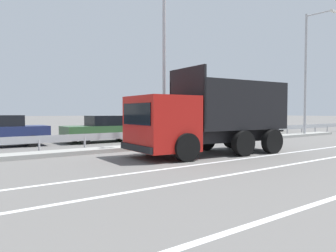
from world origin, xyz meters
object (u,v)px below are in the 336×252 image
Objects in this scene: median_road_sign at (238,121)px; parked_car_5 at (103,129)px; street_lamp_2 at (166,57)px; parked_car_7 at (228,126)px; street_lamp_3 at (308,69)px; dump_truck at (194,125)px; parked_car_8 at (265,123)px; parked_car_6 at (166,128)px.

median_road_sign reaches higher than parked_car_5.
street_lamp_2 reaches higher than parked_car_7.
street_lamp_3 is at bearing 39.71° from parked_car_7.
dump_truck is 13.50m from parked_car_7.
dump_truck is 1.48× the size of parked_car_7.
dump_truck is 3.12× the size of median_road_sign.
street_lamp_2 is 0.91× the size of street_lamp_3.
median_road_sign reaches higher than parked_car_8.
parked_car_8 is (15.72, 5.47, -3.84)m from street_lamp_2.
parked_car_7 reaches higher than parked_car_6.
parked_car_6 is at bearing 52.80° from street_lamp_2.
street_lamp_2 reaches higher than median_road_sign.
street_lamp_2 reaches higher than parked_car_5.
median_road_sign is 0.51× the size of parked_car_6.
dump_truck reaches higher than parked_car_6.
median_road_sign is 11.28m from parked_car_8.
parked_car_5 is (-1.13, 4.78, -3.80)m from street_lamp_2.
parked_car_7 is (11.04, 0.03, -0.13)m from parked_car_5.
street_lamp_3 is at bearing 158.92° from parked_car_8.
street_lamp_3 is (7.59, -0.21, 3.80)m from median_road_sign.
dump_truck is 7.51m from median_road_sign.
dump_truck is 1.85× the size of parked_car_8.
street_lamp_3 is 7.33m from parked_car_8.
street_lamp_2 is 13.33m from street_lamp_3.
parked_car_5 is 16.87m from parked_car_8.
parked_car_5 is at bearing 161.79° from street_lamp_3.
street_lamp_2 is at bearing -59.85° from parked_car_7.
street_lamp_2 is 2.11× the size of parked_car_8.
street_lamp_2 is at bearing -11.24° from dump_truck.
street_lamp_3 is 1.91× the size of parked_car_5.
street_lamp_3 is at bearing 0.12° from street_lamp_2.
street_lamp_2 reaches higher than parked_car_8.
street_lamp_3 is at bearing -118.89° from parked_car_6.
street_lamp_3 is at bearing -1.61° from median_road_sign.
parked_car_6 is 11.61m from parked_car_8.
parked_car_8 reaches higher than parked_car_6.
parked_car_7 is 1.25× the size of parked_car_8.
parked_car_5 reaches higher than parked_car_7.
parked_car_8 reaches higher than parked_car_7.
street_lamp_2 is 11.70m from parked_car_7.
parked_car_6 is at bearing -91.79° from parked_car_7.
parked_car_6 is at bearing -25.10° from dump_truck.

